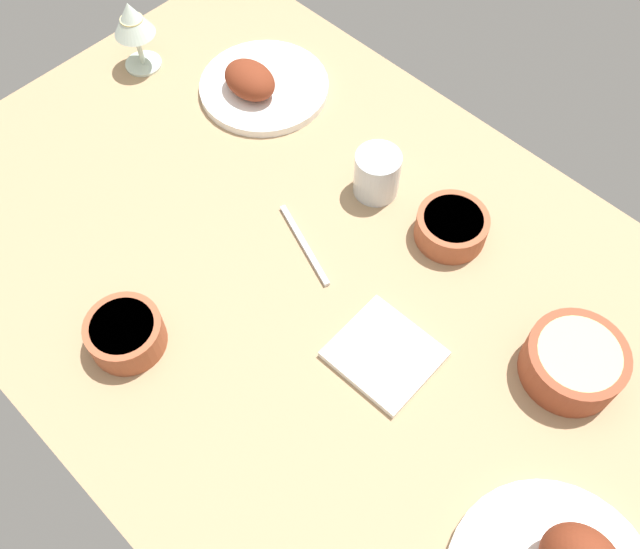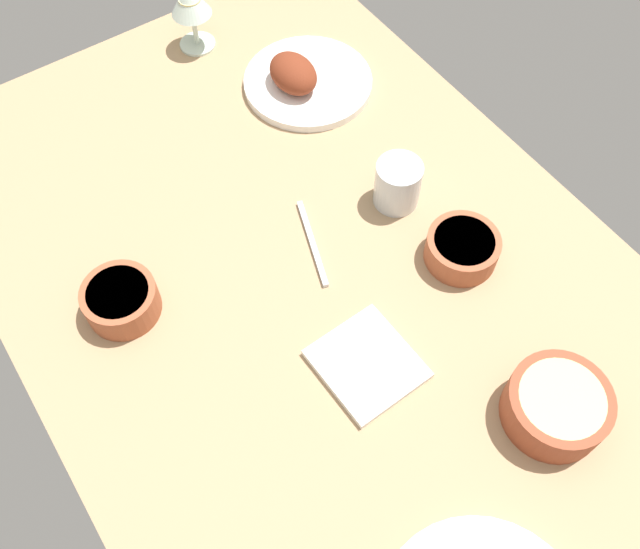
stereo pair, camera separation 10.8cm
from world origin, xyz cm
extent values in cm
cube|color=tan|center=(0.00, 0.00, 2.00)|extent=(140.00, 90.00, 4.00)
cylinder|color=white|center=(36.78, -22.64, 4.80)|extent=(24.10, 24.10, 1.60)
ellipsoid|color=maroon|center=(37.10, -19.66, 8.30)|extent=(10.58, 7.78, 5.86)
cylinder|color=#A35133|center=(-8.99, -20.95, 6.42)|extent=(11.59, 11.59, 4.84)
cylinder|color=#4C192D|center=(-8.99, -20.95, 8.34)|extent=(9.50, 9.50, 1.00)
cylinder|color=#A35133|center=(12.87, 27.37, 6.65)|extent=(11.29, 11.29, 5.29)
cylinder|color=brown|center=(12.87, 27.37, 8.79)|extent=(9.26, 9.26, 1.00)
cylinder|color=brown|center=(-36.36, -14.13, 7.20)|extent=(14.24, 14.24, 6.40)
cylinder|color=#DBCC7A|center=(-36.36, -14.13, 9.90)|extent=(11.68, 11.68, 1.00)
cylinder|color=silver|center=(58.46, -11.05, 4.25)|extent=(7.00, 7.00, 0.50)
cylinder|color=silver|center=(58.46, -11.05, 8.00)|extent=(1.00, 1.00, 7.00)
cone|color=silver|center=(58.46, -11.05, 14.75)|extent=(7.60, 7.60, 6.50)
cylinder|color=beige|center=(58.46, -11.05, 13.30)|extent=(4.18, 4.18, 2.80)
cylinder|color=silver|center=(5.99, -19.60, 8.18)|extent=(7.66, 7.66, 8.37)
cube|color=white|center=(-15.73, 2.56, 4.60)|extent=(14.68, 13.64, 1.20)
cube|color=silver|center=(6.47, -2.95, 4.40)|extent=(16.16, 6.48, 0.80)
camera|label=1|loc=(-39.55, 40.38, 98.34)|focal=39.41mm
camera|label=2|loc=(-46.51, 32.11, 98.34)|focal=39.41mm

